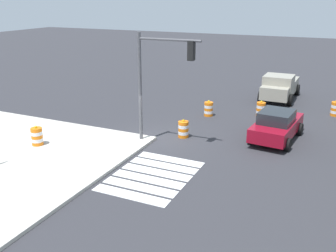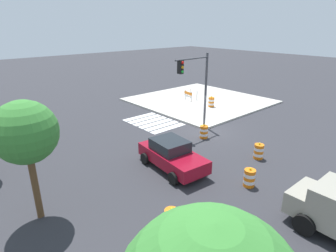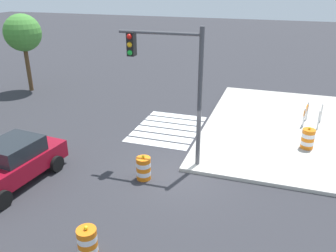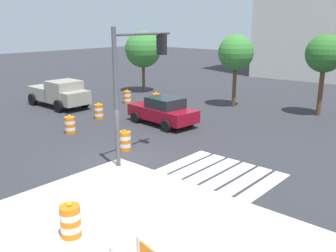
{
  "view_description": "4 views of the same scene",
  "coord_description": "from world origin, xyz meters",
  "px_view_note": "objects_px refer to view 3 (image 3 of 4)",
  "views": [
    {
      "loc": [
        17.11,
        8.61,
        7.27
      ],
      "look_at": [
        0.79,
        1.05,
        1.15
      ],
      "focal_mm": 40.84,
      "sensor_mm": 36.0,
      "label": 1
    },
    {
      "loc": [
        -12.94,
        15.1,
        7.6
      ],
      "look_at": [
        1.3,
        2.56,
        0.61
      ],
      "focal_mm": 29.76,
      "sensor_mm": 36.0,
      "label": 2
    },
    {
      "loc": [
        -11.77,
        -3.37,
        7.17
      ],
      "look_at": [
        1.47,
        0.96,
        1.28
      ],
      "focal_mm": 37.2,
      "sensor_mm": 36.0,
      "label": 3
    },
    {
      "loc": [
        11.51,
        -10.0,
        5.79
      ],
      "look_at": [
        1.46,
        1.48,
        1.55
      ],
      "focal_mm": 39.91,
      "sensor_mm": 36.0,
      "label": 4
    }
  ],
  "objects_px": {
    "sports_car": "(12,163)",
    "traffic_light_pole": "(171,72)",
    "traffic_barrel_median_near": "(144,168)",
    "traffic_barrel_median_far": "(88,243)",
    "traffic_barrel_on_sidewalk": "(308,139)",
    "construction_barricade": "(309,113)",
    "street_tree_streetside_far": "(23,33)"
  },
  "relations": [
    {
      "from": "traffic_barrel_median_far",
      "to": "traffic_barrel_on_sidewalk",
      "type": "xyz_separation_m",
      "value": [
        8.8,
        -6.04,
        0.15
      ]
    },
    {
      "from": "traffic_barrel_median_near",
      "to": "traffic_barrel_median_far",
      "type": "xyz_separation_m",
      "value": [
        -4.3,
        -0.05,
        0.0
      ]
    },
    {
      "from": "traffic_barrel_median_near",
      "to": "street_tree_streetside_far",
      "type": "xyz_separation_m",
      "value": [
        8.46,
        11.83,
        3.44
      ]
    },
    {
      "from": "sports_car",
      "to": "traffic_light_pole",
      "type": "relative_size",
      "value": 0.81
    },
    {
      "from": "sports_car",
      "to": "traffic_barrel_on_sidewalk",
      "type": "bearing_deg",
      "value": -59.76
    },
    {
      "from": "traffic_barrel_median_far",
      "to": "traffic_light_pole",
      "type": "relative_size",
      "value": 0.19
    },
    {
      "from": "traffic_barrel_median_near",
      "to": "construction_barricade",
      "type": "relative_size",
      "value": 0.75
    },
    {
      "from": "sports_car",
      "to": "traffic_barrel_on_sidewalk",
      "type": "relative_size",
      "value": 4.37
    },
    {
      "from": "traffic_barrel_median_near",
      "to": "construction_barricade",
      "type": "distance_m",
      "value": 9.82
    },
    {
      "from": "traffic_barrel_on_sidewalk",
      "to": "traffic_light_pole",
      "type": "distance_m",
      "value": 7.06
    },
    {
      "from": "sports_car",
      "to": "traffic_barrel_median_far",
      "type": "xyz_separation_m",
      "value": [
        -2.55,
        -4.68,
        -0.36
      ]
    },
    {
      "from": "traffic_light_pole",
      "to": "street_tree_streetside_far",
      "type": "distance_m",
      "value": 14.27
    },
    {
      "from": "traffic_barrel_on_sidewalk",
      "to": "traffic_light_pole",
      "type": "relative_size",
      "value": 0.19
    },
    {
      "from": "traffic_barrel_on_sidewalk",
      "to": "traffic_light_pole",
      "type": "xyz_separation_m",
      "value": [
        -3.0,
        5.47,
        3.31
      ]
    },
    {
      "from": "traffic_barrel_median_near",
      "to": "construction_barricade",
      "type": "height_order",
      "value": "construction_barricade"
    },
    {
      "from": "traffic_barrel_median_far",
      "to": "traffic_barrel_median_near",
      "type": "bearing_deg",
      "value": 0.73
    },
    {
      "from": "traffic_barrel_median_far",
      "to": "sports_car",
      "type": "bearing_deg",
      "value": 61.38
    },
    {
      "from": "traffic_barrel_median_far",
      "to": "traffic_light_pole",
      "type": "bearing_deg",
      "value": -5.62
    },
    {
      "from": "traffic_barrel_median_far",
      "to": "traffic_barrel_on_sidewalk",
      "type": "height_order",
      "value": "traffic_barrel_on_sidewalk"
    },
    {
      "from": "traffic_barrel_on_sidewalk",
      "to": "construction_barricade",
      "type": "bearing_deg",
      "value": -2.85
    },
    {
      "from": "traffic_barrel_median_near",
      "to": "street_tree_streetside_far",
      "type": "height_order",
      "value": "street_tree_streetside_far"
    },
    {
      "from": "construction_barricade",
      "to": "street_tree_streetside_far",
      "type": "height_order",
      "value": "street_tree_streetside_far"
    },
    {
      "from": "traffic_barrel_median_far",
      "to": "traffic_barrel_on_sidewalk",
      "type": "relative_size",
      "value": 1.0
    },
    {
      "from": "traffic_barrel_median_far",
      "to": "construction_barricade",
      "type": "height_order",
      "value": "construction_barricade"
    },
    {
      "from": "traffic_light_pole",
      "to": "traffic_barrel_on_sidewalk",
      "type": "bearing_deg",
      "value": -61.27
    },
    {
      "from": "traffic_barrel_median_near",
      "to": "traffic_light_pole",
      "type": "bearing_deg",
      "value": -22.67
    },
    {
      "from": "sports_car",
      "to": "traffic_barrel_median_far",
      "type": "height_order",
      "value": "sports_car"
    },
    {
      "from": "traffic_barrel_median_near",
      "to": "street_tree_streetside_far",
      "type": "bearing_deg",
      "value": 54.44
    },
    {
      "from": "traffic_barrel_median_near",
      "to": "sports_car",
      "type": "bearing_deg",
      "value": 110.75
    },
    {
      "from": "traffic_barrel_median_near",
      "to": "traffic_light_pole",
      "type": "xyz_separation_m",
      "value": [
        1.5,
        -0.63,
        3.46
      ]
    },
    {
      "from": "traffic_light_pole",
      "to": "construction_barricade",
      "type": "bearing_deg",
      "value": -42.85
    },
    {
      "from": "traffic_barrel_median_far",
      "to": "traffic_light_pole",
      "type": "xyz_separation_m",
      "value": [
        5.8,
        -0.57,
        3.46
      ]
    }
  ]
}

